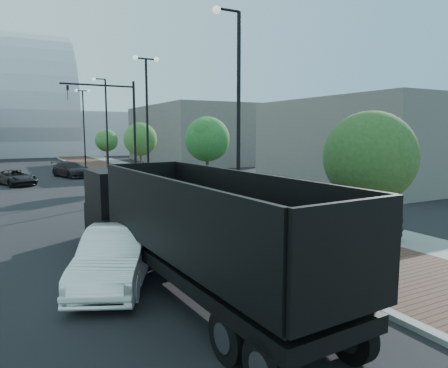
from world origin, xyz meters
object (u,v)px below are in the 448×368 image
dump_truck (155,223)px  dark_car_mid (16,178)px  white_sedan (116,256)px  pedestrian (397,222)px

dump_truck → dark_car_mid: size_ratio=2.92×
white_sedan → dark_car_mid: white_sedan is taller
dump_truck → white_sedan: 2.01m
white_sedan → dump_truck: bearing=59.7°
dump_truck → dark_car_mid: bearing=94.9°
white_sedan → pedestrian: 10.85m
pedestrian → dump_truck: bearing=11.2°
dark_car_mid → pedestrian: 29.98m
dump_truck → pedestrian: dump_truck is taller
white_sedan → pedestrian: size_ratio=2.86×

